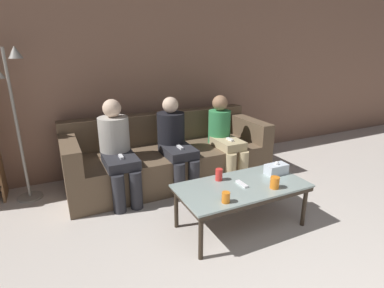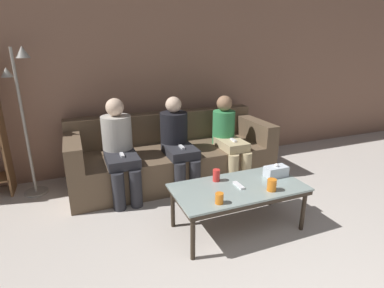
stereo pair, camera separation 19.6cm
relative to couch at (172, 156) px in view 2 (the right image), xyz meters
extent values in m
cube|color=#8C6651|center=(0.00, 0.54, 1.01)|extent=(12.00, 0.06, 2.60)
cube|color=brown|center=(0.00, -0.06, -0.09)|extent=(2.50, 0.94, 0.42)
cube|color=brown|center=(0.00, 0.31, 0.31)|extent=(2.50, 0.20, 0.39)
cube|color=brown|center=(-1.16, -0.06, 0.26)|extent=(0.18, 0.94, 0.27)
cube|color=brown|center=(1.16, -0.06, 0.26)|extent=(0.18, 0.94, 0.27)
cube|color=#8C9E99|center=(0.20, -1.33, 0.13)|extent=(1.20, 0.60, 0.02)
cube|color=#2D2319|center=(0.20, -1.33, 0.10)|extent=(1.17, 0.59, 0.04)
cylinder|color=#2D2319|center=(-0.35, -1.58, -0.11)|extent=(0.04, 0.04, 0.37)
cylinder|color=#2D2319|center=(0.75, -1.58, -0.11)|extent=(0.04, 0.04, 0.37)
cylinder|color=#2D2319|center=(-0.35, -1.08, -0.11)|extent=(0.04, 0.04, 0.37)
cylinder|color=#2D2319|center=(0.75, -1.08, -0.11)|extent=(0.04, 0.04, 0.37)
cylinder|color=orange|center=(0.42, -1.51, 0.19)|extent=(0.08, 0.08, 0.11)
cylinder|color=red|center=(0.06, -1.15, 0.20)|extent=(0.07, 0.07, 0.11)
cylinder|color=orange|center=(-0.10, -1.54, 0.18)|extent=(0.07, 0.07, 0.09)
cube|color=silver|center=(0.65, -1.27, 0.19)|extent=(0.22, 0.12, 0.10)
sphere|color=white|center=(0.65, -1.27, 0.25)|extent=(0.04, 0.04, 0.04)
cube|color=white|center=(0.20, -1.33, 0.15)|extent=(0.04, 0.15, 0.02)
cube|color=brown|center=(-1.87, 0.31, 0.49)|extent=(0.02, 0.32, 1.56)
cylinder|color=gray|center=(-1.62, 0.16, -0.28)|extent=(0.26, 0.26, 0.02)
cylinder|color=gray|center=(-1.62, 0.16, 0.52)|extent=(0.03, 0.03, 1.63)
cone|color=gray|center=(-1.52, 0.16, 1.29)|extent=(0.14, 0.14, 0.12)
cone|color=gray|center=(-1.70, 0.20, 1.09)|extent=(0.12, 0.12, 0.10)
cylinder|color=#28282D|center=(-0.77, -0.57, -0.09)|extent=(0.13, 0.13, 0.42)
cylinder|color=#28282D|center=(-0.59, -0.57, -0.09)|extent=(0.13, 0.13, 0.42)
cube|color=#28282D|center=(-0.68, -0.34, 0.17)|extent=(0.33, 0.47, 0.10)
cylinder|color=#B7B2A8|center=(-0.68, -0.11, 0.36)|extent=(0.33, 0.33, 0.48)
sphere|color=beige|center=(-0.68, -0.11, 0.70)|extent=(0.20, 0.20, 0.20)
cube|color=white|center=(-0.68, -0.39, 0.24)|extent=(0.04, 0.12, 0.02)
cylinder|color=#28282D|center=(-0.09, -0.56, -0.09)|extent=(0.13, 0.13, 0.42)
cylinder|color=#28282D|center=(0.09, -0.56, -0.09)|extent=(0.13, 0.13, 0.42)
cube|color=#28282D|center=(0.00, -0.33, 0.17)|extent=(0.33, 0.45, 0.10)
cylinder|color=black|center=(0.00, -0.11, 0.35)|extent=(0.33, 0.33, 0.47)
sphere|color=beige|center=(0.00, -0.11, 0.68)|extent=(0.19, 0.19, 0.19)
cube|color=white|center=(0.00, -0.38, 0.24)|extent=(0.04, 0.12, 0.02)
cylinder|color=tan|center=(0.59, -0.55, -0.09)|extent=(0.13, 0.13, 0.42)
cylinder|color=tan|center=(0.77, -0.55, -0.09)|extent=(0.13, 0.13, 0.42)
cube|color=tan|center=(0.68, -0.33, 0.17)|extent=(0.29, 0.44, 0.10)
cylinder|color=#388E51|center=(0.68, -0.11, 0.34)|extent=(0.29, 0.29, 0.43)
sphere|color=#997051|center=(0.68, -0.11, 0.65)|extent=(0.20, 0.20, 0.20)
cube|color=white|center=(0.68, -0.37, 0.24)|extent=(0.04, 0.12, 0.02)
camera|label=1|loc=(-1.29, -3.36, 1.35)|focal=28.00mm
camera|label=2|loc=(-1.11, -3.44, 1.35)|focal=28.00mm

